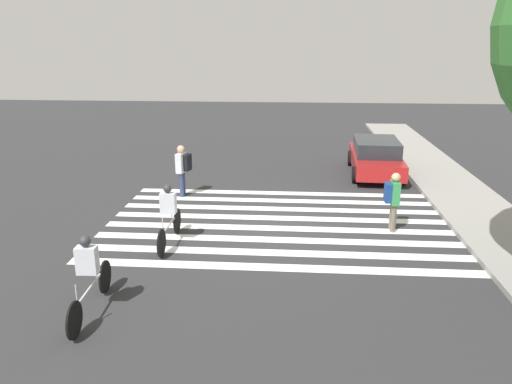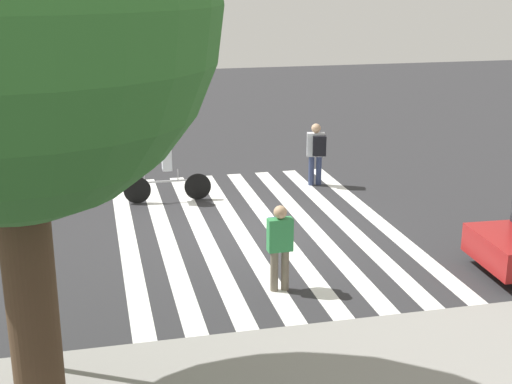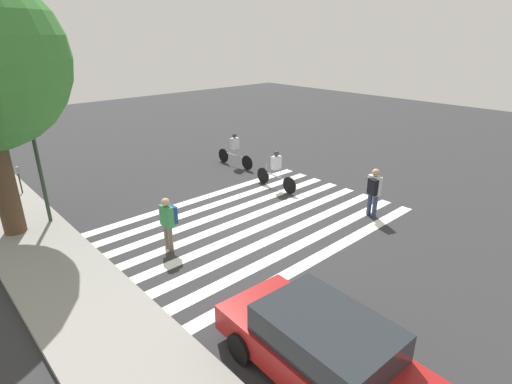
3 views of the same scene
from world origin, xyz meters
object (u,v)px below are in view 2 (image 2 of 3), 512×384
Objects in this scene: traffic_light at (22,174)px; street_tree at (2,9)px; cyclist_mid_street at (28,171)px; pedestrian_adult_blue_shirt at (279,241)px; cyclist_near_curb at (167,170)px; pedestrian_adult_tall_backpack at (316,150)px.

street_tree is at bearing 93.94° from traffic_light.
street_tree is 3.28× the size of cyclist_mid_street.
pedestrian_adult_blue_shirt is 0.73× the size of cyclist_near_curb.
traffic_light is 8.82m from cyclist_near_curb.
pedestrian_adult_blue_shirt is (-4.29, -2.01, -2.12)m from traffic_light.
cyclist_mid_street is (5.00, -6.75, -0.12)m from pedestrian_adult_blue_shirt.
traffic_light is 2.60m from street_tree.
cyclist_near_curb is (1.44, -6.03, -0.12)m from pedestrian_adult_blue_shirt.
street_tree is 4.48× the size of pedestrian_adult_tall_backpack.
pedestrian_adult_tall_backpack is at bearing -129.71° from traffic_light.
pedestrian_adult_tall_backpack is (-7.05, -9.81, -4.36)m from street_tree.
pedestrian_adult_blue_shirt is 8.40m from cyclist_mid_street.
pedestrian_adult_tall_backpack is 0.73× the size of cyclist_mid_street.
pedestrian_adult_tall_backpack is at bearing -114.86° from pedestrian_adult_blue_shirt.
pedestrian_adult_blue_shirt is (-4.21, -3.23, -4.41)m from street_tree.
traffic_light is at bearing -86.06° from street_tree.
street_tree is at bearing 36.04° from pedestrian_adult_blue_shirt.
pedestrian_adult_tall_backpack is (-2.85, -6.58, 0.05)m from pedestrian_adult_blue_shirt.
pedestrian_adult_tall_backpack is at bearing -171.52° from cyclist_near_curb.
cyclist_mid_street is (3.56, -0.72, -0.00)m from cyclist_near_curb.
street_tree is 10.99m from cyclist_mid_street.
traffic_light is 2.49× the size of pedestrian_adult_tall_backpack.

